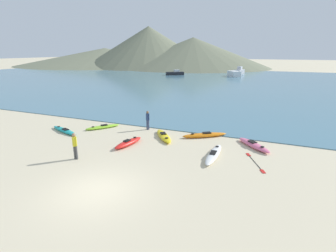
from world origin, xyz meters
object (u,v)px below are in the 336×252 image
object	(u,v)px
person_near_waterline	(148,119)
kayak_on_sand_2	(128,143)
kayak_on_sand_5	(214,154)
loose_paddle	(255,162)
kayak_on_sand_4	(254,145)
kayak_on_sand_1	(103,127)
kayak_on_sand_3	(65,130)
kayak_on_sand_0	(205,135)
kayak_on_sand_6	(164,136)
moored_boat_1	(234,74)
moored_boat_0	(239,72)
moored_boat_3	(175,73)
person_near_foreground	(75,144)

from	to	relation	value
person_near_waterline	kayak_on_sand_2	bearing A→B (deg)	-83.16
kayak_on_sand_5	person_near_waterline	world-z (taller)	person_near_waterline
loose_paddle	kayak_on_sand_4	bearing A→B (deg)	97.32
kayak_on_sand_1	kayak_on_sand_5	xyz separation A→B (m)	(9.92, -2.36, 0.03)
kayak_on_sand_5	kayak_on_sand_1	bearing A→B (deg)	166.62
kayak_on_sand_3	person_near_waterline	world-z (taller)	person_near_waterline
kayak_on_sand_1	kayak_on_sand_3	distance (m)	2.96
kayak_on_sand_0	kayak_on_sand_2	bearing A→B (deg)	-139.13
kayak_on_sand_1	kayak_on_sand_2	world-z (taller)	kayak_on_sand_2
kayak_on_sand_6	moored_boat_1	distance (m)	49.91
kayak_on_sand_4	moored_boat_0	xyz separation A→B (m)	(-9.07, 56.13, 0.62)
moored_boat_0	kayak_on_sand_1	bearing A→B (deg)	-92.97
kayak_on_sand_0	kayak_on_sand_4	size ratio (longest dim) A/B	1.17
kayak_on_sand_5	moored_boat_3	world-z (taller)	moored_boat_3
kayak_on_sand_0	moored_boat_3	bearing A→B (deg)	113.81
kayak_on_sand_2	loose_paddle	distance (m)	8.26
person_near_foreground	loose_paddle	distance (m)	10.56
kayak_on_sand_6	kayak_on_sand_4	bearing A→B (deg)	4.98
moored_boat_3	kayak_on_sand_6	bearing A→B (deg)	-69.61
person_near_waterline	kayak_on_sand_1	bearing A→B (deg)	-162.27
kayak_on_sand_6	moored_boat_3	bearing A→B (deg)	110.39
kayak_on_sand_1	kayak_on_sand_5	world-z (taller)	kayak_on_sand_5
kayak_on_sand_5	loose_paddle	bearing A→B (deg)	0.62
kayak_on_sand_5	moored_boat_3	xyz separation A→B (m)	(-22.08, 50.07, 0.38)
person_near_foreground	person_near_waterline	xyz separation A→B (m)	(1.18, 7.07, -0.04)
kayak_on_sand_2	kayak_on_sand_4	bearing A→B (deg)	20.38
kayak_on_sand_3	moored_boat_1	distance (m)	51.79
person_near_foreground	kayak_on_sand_2	bearing A→B (deg)	63.22
kayak_on_sand_1	moored_boat_0	world-z (taller)	moored_boat_0
kayak_on_sand_5	kayak_on_sand_6	xyz separation A→B (m)	(-4.25, 2.08, -0.02)
kayak_on_sand_6	loose_paddle	bearing A→B (deg)	-17.14
kayak_on_sand_0	kayak_on_sand_5	world-z (taller)	same
kayak_on_sand_0	person_near_foreground	world-z (taller)	person_near_foreground
kayak_on_sand_5	moored_boat_1	distance (m)	52.41
kayak_on_sand_2	kayak_on_sand_6	xyz separation A→B (m)	(1.59, 2.39, -0.04)
person_near_waterline	moored_boat_3	bearing A→B (deg)	108.74
loose_paddle	kayak_on_sand_2	bearing A→B (deg)	-177.68
kayak_on_sand_0	kayak_on_sand_4	world-z (taller)	kayak_on_sand_4
kayak_on_sand_0	moored_boat_1	size ratio (longest dim) A/B	0.70
kayak_on_sand_4	kayak_on_sand_5	distance (m)	3.36
moored_boat_3	kayak_on_sand_1	bearing A→B (deg)	-75.69
kayak_on_sand_5	moored_boat_1	world-z (taller)	moored_boat_1
kayak_on_sand_0	kayak_on_sand_1	world-z (taller)	kayak_on_sand_0
kayak_on_sand_1	kayak_on_sand_2	bearing A→B (deg)	-33.17
kayak_on_sand_5	kayak_on_sand_6	bearing A→B (deg)	153.88
kayak_on_sand_1	kayak_on_sand_4	world-z (taller)	kayak_on_sand_4
kayak_on_sand_5	kayak_on_sand_3	bearing A→B (deg)	178.35
person_near_foreground	moored_boat_3	size ratio (longest dim) A/B	0.36
kayak_on_sand_4	kayak_on_sand_5	xyz separation A→B (m)	(-2.09, -2.63, -0.00)
kayak_on_sand_2	moored_boat_3	xyz separation A→B (m)	(-16.25, 50.38, 0.35)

